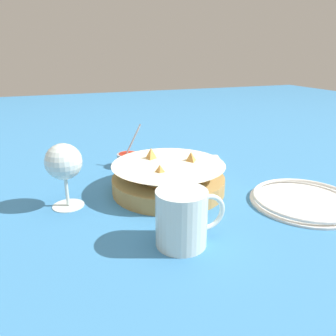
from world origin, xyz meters
name	(u,v)px	position (x,y,z in m)	size (l,w,h in m)	color
ground_plane	(180,189)	(0.00, 0.00, 0.00)	(4.00, 4.00, 0.00)	teal
food_basket	(168,178)	(-0.03, 0.00, 0.03)	(0.26, 0.26, 0.09)	#B2894C
sauce_cup	(128,159)	(-0.08, 0.20, 0.02)	(0.07, 0.06, 0.12)	#B7B7BC
wine_glass	(64,163)	(-0.26, 0.00, 0.10)	(0.08, 0.08, 0.14)	silver
beer_mug	(182,220)	(-0.09, -0.22, 0.05)	(0.13, 0.09, 0.10)	silver
side_plate	(305,200)	(0.23, -0.17, 0.01)	(0.24, 0.24, 0.01)	white
napkin	(200,159)	(0.14, 0.18, 0.00)	(0.14, 0.10, 0.01)	white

